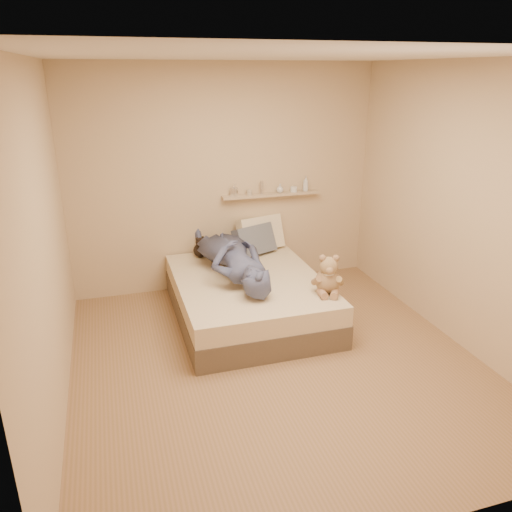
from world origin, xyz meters
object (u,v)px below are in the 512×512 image
object	(u,v)px
teddy_bear	(328,277)
pillow_cream	(260,234)
bed	(248,298)
person	(231,255)
wall_shelf	(271,195)
game_console	(261,284)
pillow_grey	(254,240)
dark_plush	(200,248)

from	to	relation	value
teddy_bear	pillow_cream	distance (m)	1.43
bed	person	size ratio (longest dim) A/B	1.14
pillow_cream	wall_shelf	bearing A→B (deg)	26.50
teddy_bear	wall_shelf	world-z (taller)	wall_shelf
bed	wall_shelf	xyz separation A→B (m)	(0.55, 0.91, 0.88)
game_console	pillow_grey	world-z (taller)	pillow_grey
teddy_bear	bed	bearing A→B (deg)	137.81
teddy_bear	person	distance (m)	1.10
game_console	dark_plush	xyz separation A→B (m)	(-0.34, 1.28, -0.04)
bed	pillow_cream	distance (m)	1.01
person	wall_shelf	world-z (taller)	wall_shelf
teddy_bear	dark_plush	size ratio (longest dim) A/B	1.62
dark_plush	pillow_cream	bearing A→B (deg)	4.46
bed	teddy_bear	world-z (taller)	teddy_bear
bed	pillow_cream	xyz separation A→B (m)	(0.39, 0.83, 0.43)
dark_plush	wall_shelf	xyz separation A→B (m)	(0.91, 0.14, 0.54)
game_console	person	bearing A→B (deg)	99.53
bed	teddy_bear	distance (m)	0.95
pillow_cream	person	xyz separation A→B (m)	(-0.53, -0.63, 0.00)
bed	dark_plush	bearing A→B (deg)	114.84
game_console	pillow_cream	bearing A→B (deg)	72.99
dark_plush	pillow_cream	distance (m)	0.76
teddy_bear	person	size ratio (longest dim) A/B	0.24
bed	wall_shelf	size ratio (longest dim) A/B	1.58
teddy_bear	pillow_grey	bearing A→B (deg)	106.01
bed	wall_shelf	bearing A→B (deg)	58.82
wall_shelf	bed	bearing A→B (deg)	-121.18
person	wall_shelf	distance (m)	1.09
dark_plush	wall_shelf	world-z (taller)	wall_shelf
pillow_cream	person	distance (m)	0.82
dark_plush	pillow_grey	distance (m)	0.64
game_console	person	distance (m)	0.71
teddy_bear	pillow_grey	size ratio (longest dim) A/B	0.81
wall_shelf	pillow_grey	bearing A→B (deg)	-141.46
game_console	wall_shelf	distance (m)	1.60
pillow_grey	person	size ratio (longest dim) A/B	0.30
pillow_grey	game_console	bearing A→B (deg)	-103.73
dark_plush	bed	bearing A→B (deg)	-65.16
game_console	pillow_grey	xyz separation A→B (m)	(0.29, 1.20, 0.02)
game_console	wall_shelf	xyz separation A→B (m)	(0.57, 1.42, 0.50)
person	wall_shelf	bearing A→B (deg)	-138.99
person	dark_plush	bearing A→B (deg)	-74.01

